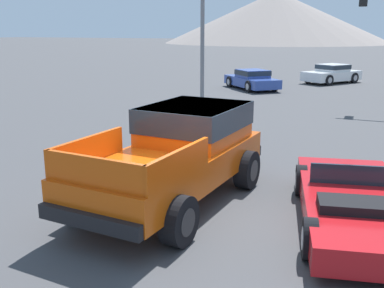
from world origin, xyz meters
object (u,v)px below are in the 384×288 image
object	(u,v)px
red_convertible_car	(356,205)
parked_car_white	(332,73)
parked_car_blue	(252,79)
orange_pickup_truck	(181,148)

from	to	relation	value
red_convertible_car	parked_car_white	size ratio (longest dim) A/B	1.11
parked_car_white	red_convertible_car	bearing A→B (deg)	130.72
parked_car_blue	parked_car_white	bearing A→B (deg)	8.77
parked_car_blue	orange_pickup_truck	bearing A→B (deg)	-122.26
parked_car_white	parked_car_blue	bearing A→B (deg)	85.54
red_convertible_car	parked_car_blue	xyz separation A→B (m)	(-7.13, 17.87, 0.19)
orange_pickup_truck	parked_car_white	bearing A→B (deg)	93.15
red_convertible_car	parked_car_blue	distance (m)	19.24
parked_car_white	orange_pickup_truck	bearing A→B (deg)	122.16
red_convertible_car	parked_car_blue	size ratio (longest dim) A/B	1.17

